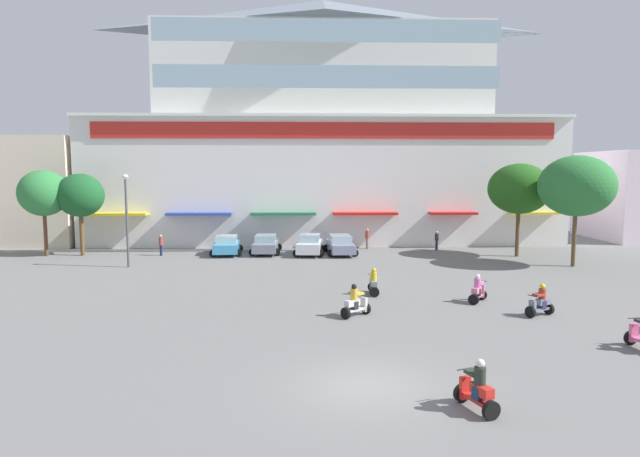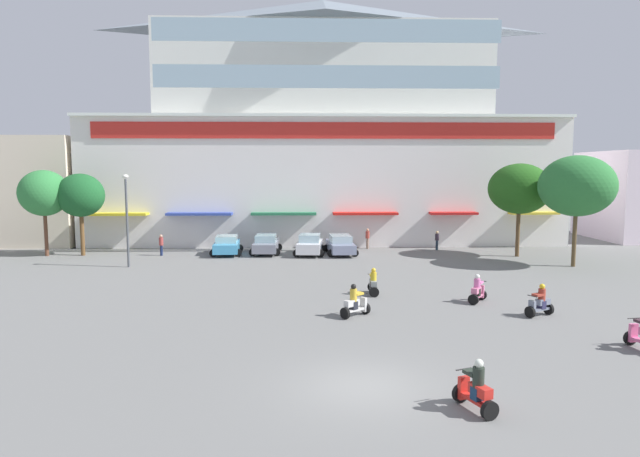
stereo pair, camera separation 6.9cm
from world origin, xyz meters
The scene contains 20 objects.
ground_plane centered at (0.00, 13.00, 0.00)m, with size 128.00×128.00×0.00m, color slate.
colonial_building centered at (0.00, 35.90, 9.83)m, with size 41.88×16.14×22.10m.
flank_building_left centered at (-27.87, 35.21, 4.70)m, with size 13.09×10.94×9.41m.
plaza_tree_0 centered at (-21.54, 26.11, 4.81)m, with size 3.69×3.55×6.57m.
plaza_tree_1 centered at (16.59, 20.36, 5.49)m, with size 4.96×5.12×7.56m.
plaza_tree_2 centered at (-18.86, 26.27, 4.62)m, with size 3.59×3.11×6.30m.
plaza_tree_3 centered at (14.44, 24.79, 5.15)m, with size 4.59×4.88×7.06m.
parked_car_0 centered at (-7.83, 26.42, 0.75)m, with size 2.60×4.07×1.48m.
parked_car_1 centered at (-4.81, 26.81, 0.75)m, with size 2.45×4.39×1.49m.
parked_car_2 centered at (-1.37, 26.03, 0.80)m, with size 2.61×4.02×1.61m.
parked_car_3 centered at (1.03, 26.24, 0.76)m, with size 2.62×4.59×1.51m.
scooter_rider_0 centered at (0.46, 8.01, 0.61)m, with size 1.45×1.33×1.52m.
scooter_rider_1 centered at (2.85, -1.80, 0.61)m, with size 0.98×1.48×1.51m.
scooter_rider_3 centered at (1.84, 12.36, 0.59)m, with size 0.59×1.48×1.45m.
scooter_rider_4 centered at (8.84, 7.84, 0.60)m, with size 1.45×1.08×1.48m.
scooter_rider_5 centered at (6.82, 10.47, 0.59)m, with size 1.24×1.43×1.45m.
pedestrian_0 centered at (3.49, 29.11, 0.99)m, with size 0.33×0.33×1.71m.
pedestrian_1 centered at (9.13, 28.28, 0.91)m, with size 0.46×0.46×1.58m.
pedestrian_2 centered at (-12.80, 26.01, 0.94)m, with size 0.41×0.41×1.64m.
streetlamp_near centered at (-13.75, 21.06, 3.70)m, with size 0.40×0.40×6.28m.
Camera 1 is at (-1.93, -16.13, 6.63)m, focal length 30.82 mm.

